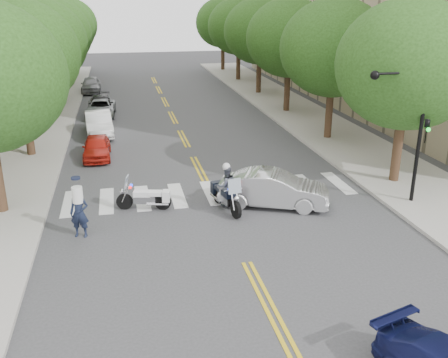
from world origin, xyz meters
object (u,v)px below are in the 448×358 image
object	(u,v)px
motorcycle_police	(226,189)
convertible	(274,189)
officer_standing	(79,213)
motorcycle_parked	(148,198)

from	to	relation	value
motorcycle_police	convertible	distance (m)	2.07
officer_standing	convertible	world-z (taller)	officer_standing
convertible	officer_standing	bearing A→B (deg)	121.90
motorcycle_police	motorcycle_parked	size ratio (longest dim) A/B	1.10
motorcycle_police	motorcycle_parked	distance (m)	3.24
motorcycle_police	motorcycle_parked	xyz separation A→B (m)	(-3.15, 0.65, -0.40)
motorcycle_parked	officer_standing	distance (m)	3.34
officer_standing	convertible	xyz separation A→B (m)	(7.85, 1.31, -0.18)
motorcycle_parked	convertible	xyz separation A→B (m)	(5.22, -0.71, 0.24)
motorcycle_police	convertible	xyz separation A→B (m)	(2.07, -0.06, -0.15)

